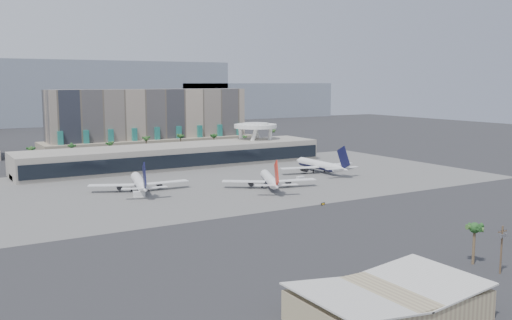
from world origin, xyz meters
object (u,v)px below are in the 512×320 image
service_vehicle_a (139,194)px  service_vehicle_b (301,178)px  utility_pole (502,245)px  airliner_centre (270,180)px  airliner_right (320,165)px  taxiway_sign (323,204)px  airliner_left (140,182)px

service_vehicle_a → service_vehicle_b: size_ratio=1.24×
utility_pole → service_vehicle_b: size_ratio=3.14×
airliner_centre → airliner_right: 51.04m
airliner_right → taxiway_sign: (-46.80, -63.34, -3.53)m
airliner_left → airliner_centre: bearing=-10.2°
utility_pole → service_vehicle_b: (35.68, 134.45, -6.16)m
utility_pole → service_vehicle_b: bearing=75.1°
airliner_right → service_vehicle_b: 26.20m
utility_pole → airliner_right: (57.74, 148.26, -3.14)m
airliner_left → service_vehicle_b: bearing=3.4°
airliner_centre → service_vehicle_a: (-56.28, 10.99, -2.64)m
utility_pole → airliner_right: 159.14m
airliner_right → taxiway_sign: size_ratio=21.87×
service_vehicle_a → taxiway_sign: bearing=-28.3°
service_vehicle_b → taxiway_sign: (-24.74, -49.52, -0.51)m
airliner_right → service_vehicle_b: size_ratio=12.00×
taxiway_sign → airliner_right: bearing=39.4°
airliner_centre → airliner_right: (45.43, 23.28, 0.20)m
airliner_left → utility_pole: bearing=-61.7°
airliner_left → service_vehicle_a: 12.63m
airliner_right → service_vehicle_b: bearing=-146.8°
utility_pole → airliner_left: size_ratio=0.28×
service_vehicle_a → service_vehicle_b: (79.66, -1.53, -0.18)m
service_vehicle_b → service_vehicle_a: bearing=168.9°
taxiway_sign → service_vehicle_a: bearing=122.9°
airliner_left → service_vehicle_a: airliner_left is taller
service_vehicle_b → airliner_centre: bearing=-167.9°
utility_pole → airliner_centre: (12.31, 124.99, -3.34)m
utility_pole → airliner_left: 152.77m
utility_pole → airliner_right: bearing=68.7°
service_vehicle_b → taxiway_sign: size_ratio=1.82×
utility_pole → service_vehicle_a: bearing=107.9°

